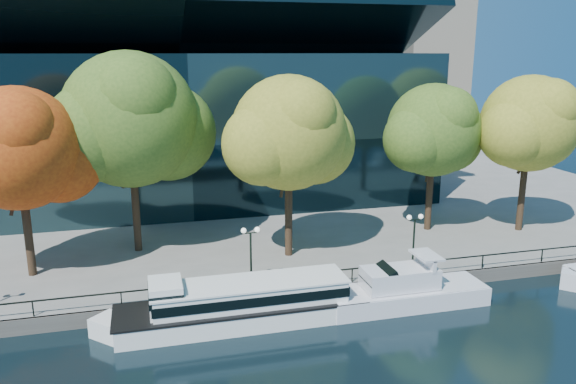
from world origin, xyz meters
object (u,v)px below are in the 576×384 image
object	(u,v)px
cruiser_near	(400,291)
tree_4	(435,132)
tree_2	(133,123)
lamp_1	(251,243)
tour_boat	(235,303)
tree_1	(21,151)
tree_5	(531,126)
tree_3	(291,135)
lamp_2	(414,229)

from	to	relation	value
cruiser_near	tree_4	bearing A→B (deg)	54.13
tree_2	lamp_1	distance (m)	13.35
tour_boat	tree_1	size ratio (longest dim) A/B	1.27
tree_5	tree_2	bearing A→B (deg)	174.63
tree_2	tree_4	size ratio (longest dim) A/B	1.21
tour_boat	lamp_1	bearing A→B (deg)	63.26
tree_1	tree_3	world-z (taller)	tree_3
tree_1	tree_2	size ratio (longest dim) A/B	0.85
tree_1	tree_2	bearing A→B (deg)	24.42
tour_boat	tree_5	bearing A→B (deg)	18.60
tree_3	tree_2	bearing A→B (deg)	160.24
tree_1	tree_4	world-z (taller)	tree_1
tree_3	lamp_1	bearing A→B (deg)	-129.81
tree_3	tree_1	bearing A→B (deg)	177.77
tree_3	cruiser_near	bearing A→B (deg)	-58.65
cruiser_near	tree_5	world-z (taller)	tree_5
tour_boat	lamp_2	world-z (taller)	lamp_2
tree_1	lamp_1	bearing A→B (deg)	-21.30
tree_2	tree_3	bearing A→B (deg)	-19.76
tree_4	lamp_1	distance (m)	20.02
tree_4	lamp_1	size ratio (longest dim) A/B	3.14
tree_1	tour_boat	bearing A→B (deg)	-34.58
cruiser_near	lamp_2	xyz separation A→B (m)	(2.65, 3.51, 2.92)
cruiser_near	tree_2	xyz separation A→B (m)	(-16.22, 12.37, 9.97)
tree_1	tree_4	xyz separation A→B (m)	(31.77, 2.43, -0.20)
lamp_2	tour_boat	bearing A→B (deg)	-166.67
tour_boat	tree_4	xyz separation A→B (m)	(19.08, 11.18, 8.22)
tree_5	lamp_1	bearing A→B (deg)	-166.96
tree_2	tree_3	distance (m)	11.85
tree_2	lamp_2	size ratio (longest dim) A/B	3.80
tree_5	tree_3	bearing A→B (deg)	-177.38
lamp_1	lamp_2	world-z (taller)	same
cruiser_near	tree_3	size ratio (longest dim) A/B	0.87
tree_1	tree_2	xyz separation A→B (m)	(7.22, 3.28, 1.27)
tree_1	tree_3	bearing A→B (deg)	-2.23
tree_2	lamp_2	bearing A→B (deg)	-25.13
tour_boat	tree_3	distance (m)	13.25
lamp_2	tree_2	bearing A→B (deg)	154.87
tree_2	tree_3	world-z (taller)	tree_2
tree_3	tree_4	xyz separation A→B (m)	(13.43, 3.15, -0.67)
cruiser_near	lamp_2	distance (m)	5.28
tree_4	lamp_2	world-z (taller)	tree_4
tree_4	tree_5	distance (m)	7.99
tree_3	tree_5	distance (m)	21.12
cruiser_near	tree_3	distance (m)	13.42
tree_4	tree_5	world-z (taller)	tree_5
tour_boat	tree_1	world-z (taller)	tree_1
tour_boat	tree_3	xyz separation A→B (m)	(5.65, 8.03, 8.89)
tree_2	lamp_1	size ratio (longest dim) A/B	3.80
tree_1	tree_4	distance (m)	31.87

